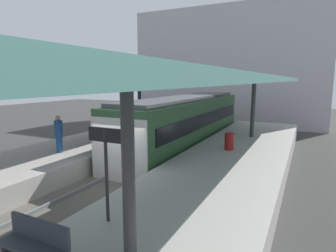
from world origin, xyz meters
The scene contains 14 objects.
ground_plane centered at (0.00, 0.00, 0.00)m, with size 80.00×80.00×0.00m, color #383835.
platform_left centered at (-3.80, 0.00, 0.50)m, with size 4.40×28.00×1.00m, color #ADA8A0.
platform_right centered at (3.80, 0.00, 0.50)m, with size 4.40×28.00×1.00m, color #ADA8A0.
track_ballast centered at (0.00, 0.00, 0.10)m, with size 3.20×28.00×0.20m, color #59544C.
rail_near_side centered at (-0.72, 0.00, 0.27)m, with size 0.08×28.00×0.14m, color slate.
rail_far_side centered at (0.72, 0.00, 0.27)m, with size 0.08×28.00×0.14m, color slate.
commuter_train centered at (0.00, 6.83, 1.73)m, with size 2.78×13.76×3.10m.
canopy_left centered at (-3.80, 1.40, 4.20)m, with size 4.18×21.00×3.32m.
canopy_right centered at (3.80, 1.40, 4.25)m, with size 4.18×21.00×3.37m.
platform_bench centered at (2.51, -5.90, 1.46)m, with size 1.40×0.41×0.86m.
platform_sign centered at (2.57, -3.98, 2.62)m, with size 0.90×0.08×2.21m.
litter_bin centered at (3.39, 4.09, 1.40)m, with size 0.44×0.44×0.80m, color maroon.
passenger_near_bench centered at (-3.44, 0.21, 1.87)m, with size 0.36×0.36×1.68m.
station_building_backdrop centered at (-0.71, 20.00, 5.50)m, with size 18.00×6.00×11.00m, color #B7B2B7.
Camera 1 is at (6.58, -8.95, 4.26)m, focal length 30.43 mm.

